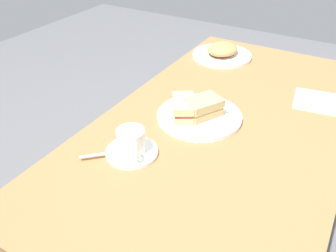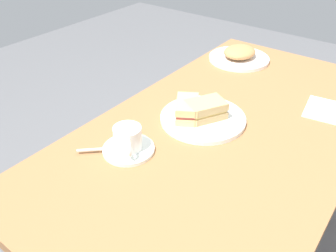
# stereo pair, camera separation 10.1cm
# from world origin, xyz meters

# --- Properties ---
(dining_table) EXTENTS (1.32, 0.71, 0.74)m
(dining_table) POSITION_xyz_m (0.00, 0.00, 0.62)
(dining_table) COLOR #9E693F
(dining_table) RESTS_ON ground_plane
(sandwich_plate) EXTENTS (0.26, 0.26, 0.01)m
(sandwich_plate) POSITION_xyz_m (-0.03, 0.08, 0.75)
(sandwich_plate) COLOR white
(sandwich_plate) RESTS_ON dining_table
(sandwich_front) EXTENTS (0.14, 0.12, 0.05)m
(sandwich_front) POSITION_xyz_m (-0.03, 0.07, 0.78)
(sandwich_front) COLOR tan
(sandwich_front) RESTS_ON sandwich_plate
(sandwich_back) EXTENTS (0.13, 0.12, 0.05)m
(sandwich_back) POSITION_xyz_m (-0.06, 0.12, 0.78)
(sandwich_back) COLOR #DFBB7C
(sandwich_back) RESTS_ON sandwich_plate
(coffee_saucer) EXTENTS (0.14, 0.14, 0.01)m
(coffee_saucer) POSITION_xyz_m (-0.28, 0.16, 0.74)
(coffee_saucer) COLOR white
(coffee_saucer) RESTS_ON dining_table
(coffee_cup) EXTENTS (0.09, 0.09, 0.07)m
(coffee_cup) POSITION_xyz_m (-0.28, 0.16, 0.78)
(coffee_cup) COLOR white
(coffee_cup) RESTS_ON coffee_saucer
(spoon) EXTENTS (0.08, 0.08, 0.01)m
(spoon) POSITION_xyz_m (-0.33, 0.21, 0.75)
(spoon) COLOR silver
(spoon) RESTS_ON coffee_saucer
(side_plate) EXTENTS (0.25, 0.25, 0.01)m
(side_plate) POSITION_xyz_m (0.46, 0.21, 0.75)
(side_plate) COLOR white
(side_plate) RESTS_ON dining_table
(side_food_pile) EXTENTS (0.15, 0.12, 0.04)m
(side_food_pile) POSITION_xyz_m (0.46, 0.21, 0.77)
(side_food_pile) COLOR #BA824D
(side_food_pile) RESTS_ON side_plate
(napkin) EXTENTS (0.17, 0.17, 0.00)m
(napkin) POSITION_xyz_m (0.26, -0.22, 0.74)
(napkin) COLOR white
(napkin) RESTS_ON dining_table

